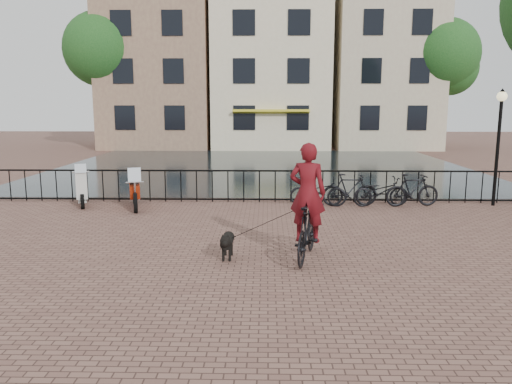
{
  "coord_description": "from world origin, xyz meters",
  "views": [
    {
      "loc": [
        0.23,
        -7.59,
        3.06
      ],
      "look_at": [
        0.0,
        3.0,
        1.2
      ],
      "focal_mm": 35.0,
      "sensor_mm": 36.0,
      "label": 1
    }
  ],
  "objects_px": {
    "dog": "(227,244)",
    "scooter": "(81,183)",
    "cyclist": "(307,209)",
    "motorcycle": "(134,186)",
    "lamp_post": "(499,128)"
  },
  "relations": [
    {
      "from": "dog",
      "to": "scooter",
      "type": "bearing_deg",
      "value": 134.03
    },
    {
      "from": "cyclist",
      "to": "dog",
      "type": "height_order",
      "value": "cyclist"
    },
    {
      "from": "motorcycle",
      "to": "scooter",
      "type": "xyz_separation_m",
      "value": [
        -1.73,
        0.37,
        0.02
      ]
    },
    {
      "from": "cyclist",
      "to": "dog",
      "type": "xyz_separation_m",
      "value": [
        -1.59,
        0.04,
        -0.75
      ]
    },
    {
      "from": "cyclist",
      "to": "motorcycle",
      "type": "bearing_deg",
      "value": -32.19
    },
    {
      "from": "lamp_post",
      "to": "dog",
      "type": "xyz_separation_m",
      "value": [
        -7.76,
        -5.51,
        -2.09
      ]
    },
    {
      "from": "lamp_post",
      "to": "motorcycle",
      "type": "bearing_deg",
      "value": -176.78
    },
    {
      "from": "lamp_post",
      "to": "scooter",
      "type": "xyz_separation_m",
      "value": [
        -12.65,
        -0.24,
        -1.69
      ]
    },
    {
      "from": "motorcycle",
      "to": "cyclist",
      "type": "bearing_deg",
      "value": -62.07
    },
    {
      "from": "cyclist",
      "to": "dog",
      "type": "relative_size",
      "value": 3.14
    },
    {
      "from": "lamp_post",
      "to": "cyclist",
      "type": "bearing_deg",
      "value": -137.97
    },
    {
      "from": "cyclist",
      "to": "scooter",
      "type": "xyz_separation_m",
      "value": [
        -6.48,
        5.32,
        -0.35
      ]
    },
    {
      "from": "lamp_post",
      "to": "cyclist",
      "type": "height_order",
      "value": "lamp_post"
    },
    {
      "from": "scooter",
      "to": "motorcycle",
      "type": "bearing_deg",
      "value": -32.95
    },
    {
      "from": "lamp_post",
      "to": "motorcycle",
      "type": "height_order",
      "value": "lamp_post"
    }
  ]
}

